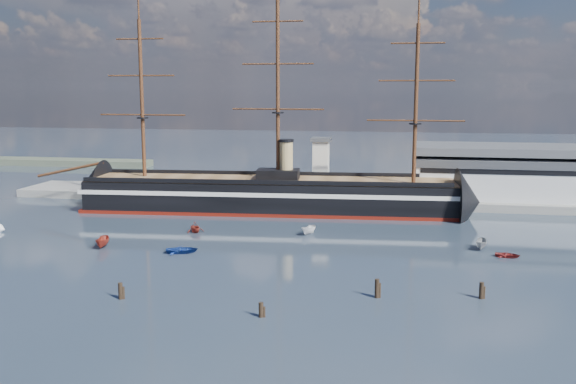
# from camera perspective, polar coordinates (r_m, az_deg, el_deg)

# --- Properties ---
(ground) EXTENTS (600.00, 600.00, 0.00)m
(ground) POSITION_cam_1_polar(r_m,az_deg,el_deg) (135.22, -0.14, -3.41)
(ground) COLOR #212F3E
(ground) RESTS_ON ground
(quay) EXTENTS (180.00, 18.00, 2.00)m
(quay) POSITION_cam_1_polar(r_m,az_deg,el_deg) (168.95, 5.41, -0.87)
(quay) COLOR slate
(quay) RESTS_ON ground
(warehouse) EXTENTS (63.00, 21.00, 11.60)m
(warehouse) POSITION_cam_1_polar(r_m,az_deg,el_deg) (174.49, 21.48, 1.50)
(warehouse) COLOR #B7BABC
(warehouse) RESTS_ON ground
(quay_tower) EXTENTS (5.00, 5.00, 15.00)m
(quay_tower) POSITION_cam_1_polar(r_m,az_deg,el_deg) (165.26, 2.95, 2.36)
(quay_tower) COLOR silver
(quay_tower) RESTS_ON ground
(warship) EXTENTS (113.41, 22.43, 53.94)m
(warship) POSITION_cam_1_polar(r_m,az_deg,el_deg) (155.52, -2.24, -0.21)
(warship) COLOR black
(warship) RESTS_ON ground
(motorboat_a) EXTENTS (6.44, 3.39, 2.45)m
(motorboat_a) POSITION_cam_1_polar(r_m,az_deg,el_deg) (125.82, -16.12, -4.76)
(motorboat_a) COLOR #9E2E20
(motorboat_a) RESTS_ON ground
(motorboat_b) EXTENTS (2.42, 3.85, 1.67)m
(motorboat_b) POSITION_cam_1_polar(r_m,az_deg,el_deg) (118.71, -9.40, -5.36)
(motorboat_b) COLOR navy
(motorboat_b) RESTS_ON ground
(motorboat_c) EXTENTS (5.63, 3.85, 2.12)m
(motorboat_c) POSITION_cam_1_polar(r_m,az_deg,el_deg) (131.54, 1.85, -3.78)
(motorboat_c) COLOR silver
(motorboat_c) RESTS_ON ground
(motorboat_d) EXTENTS (7.02, 6.40, 2.44)m
(motorboat_d) POSITION_cam_1_polar(r_m,az_deg,el_deg) (134.55, -8.24, -3.57)
(motorboat_d) COLOR maroon
(motorboat_d) RESTS_ON ground
(motorboat_e) EXTENTS (1.49, 2.82, 1.25)m
(motorboat_e) POSITION_cam_1_polar(r_m,az_deg,el_deg) (120.63, 18.93, -5.51)
(motorboat_e) COLOR maroon
(motorboat_e) RESTS_ON ground
(motorboat_f) EXTENTS (6.08, 3.08, 2.32)m
(motorboat_f) POSITION_cam_1_polar(r_m,az_deg,el_deg) (124.96, 16.80, -4.89)
(motorboat_f) COLOR gray
(motorboat_f) RESTS_ON ground
(piling_near_left) EXTENTS (0.64, 0.64, 3.10)m
(piling_near_left) POSITION_cam_1_polar(r_m,az_deg,el_deg) (95.57, -14.63, -9.19)
(piling_near_left) COLOR black
(piling_near_left) RESTS_ON ground
(piling_near_mid) EXTENTS (0.64, 0.64, 2.72)m
(piling_near_mid) POSITION_cam_1_polar(r_m,az_deg,el_deg) (85.79, -2.41, -11.06)
(piling_near_mid) COLOR black
(piling_near_mid) RESTS_ON ground
(piling_near_right) EXTENTS (0.64, 0.64, 3.48)m
(piling_near_right) POSITION_cam_1_polar(r_m,az_deg,el_deg) (93.94, 7.89, -9.30)
(piling_near_right) COLOR black
(piling_near_right) RESTS_ON ground
(piling_far_right) EXTENTS (0.64, 0.64, 3.13)m
(piling_far_right) POSITION_cam_1_polar(r_m,az_deg,el_deg) (96.71, 16.78, -9.07)
(piling_far_right) COLOR black
(piling_far_right) RESTS_ON ground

